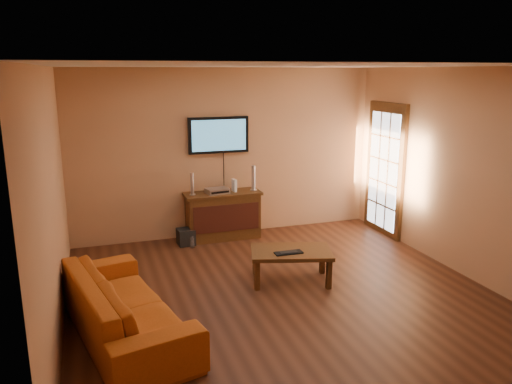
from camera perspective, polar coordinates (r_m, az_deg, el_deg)
name	(u,v)px	position (r m, az deg, el deg)	size (l,w,h in m)	color
ground_plane	(282,294)	(6.22, 3.04, -11.53)	(5.00, 5.00, 0.00)	#341A0E
room_walls	(266,149)	(6.28, 1.14, 4.90)	(5.00, 5.00, 5.00)	tan
french_door	(385,171)	(8.44, 14.50, 2.34)	(0.07, 1.02, 2.22)	#3B210D
media_console	(223,215)	(8.05, -3.80, -2.66)	(1.22, 0.47, 0.76)	#3B210D
television	(219,135)	(7.98, -4.30, 6.51)	(0.97, 0.08, 0.58)	black
coffee_table	(291,254)	(6.43, 4.04, -7.13)	(1.14, 0.87, 0.42)	#3B210D
sofa	(123,295)	(5.34, -14.91, -11.34)	(2.21, 0.64, 0.86)	#A64A12
speaker_left	(192,185)	(7.82, -7.30, 0.82)	(0.10, 0.10, 0.35)	silver
speaker_right	(253,179)	(8.05, -0.29, 1.50)	(0.11, 0.11, 0.41)	silver
av_receiver	(217,191)	(7.92, -4.45, 0.15)	(0.35, 0.25, 0.08)	silver
game_console	(234,185)	(8.00, -2.51, 0.77)	(0.04, 0.14, 0.20)	white
subwoofer	(186,237)	(7.89, -8.01, -5.09)	(0.25, 0.25, 0.25)	black
bottle	(192,242)	(7.75, -7.29, -5.73)	(0.06, 0.06, 0.18)	white
keyboard	(289,253)	(6.30, 3.75, -6.93)	(0.36, 0.14, 0.02)	black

